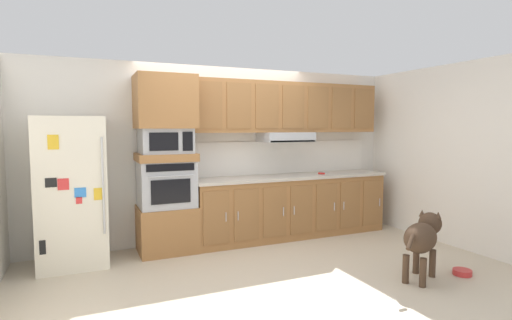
# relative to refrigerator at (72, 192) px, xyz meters

# --- Properties ---
(ground_plane) EXTENTS (9.60, 9.60, 0.00)m
(ground_plane) POSITION_rel_refrigerator_xyz_m (2.03, -0.68, -0.88)
(ground_plane) COLOR beige
(back_kitchen_wall) EXTENTS (6.20, 0.12, 2.50)m
(back_kitchen_wall) POSITION_rel_refrigerator_xyz_m (2.03, 0.43, 0.37)
(back_kitchen_wall) COLOR silver
(back_kitchen_wall) RESTS_ON ground
(side_panel_right) EXTENTS (0.12, 7.10, 2.50)m
(side_panel_right) POSITION_rel_refrigerator_xyz_m (4.83, -0.68, 0.37)
(side_panel_right) COLOR white
(side_panel_right) RESTS_ON ground
(refrigerator) EXTENTS (0.76, 0.73, 1.76)m
(refrigerator) POSITION_rel_refrigerator_xyz_m (0.00, 0.00, 0.00)
(refrigerator) COLOR silver
(refrigerator) RESTS_ON ground
(oven_base_cabinet) EXTENTS (0.74, 0.62, 0.60)m
(oven_base_cabinet) POSITION_rel_refrigerator_xyz_m (1.12, 0.07, -0.58)
(oven_base_cabinet) COLOR #996638
(oven_base_cabinet) RESTS_ON ground
(built_in_oven) EXTENTS (0.70, 0.62, 0.60)m
(built_in_oven) POSITION_rel_refrigerator_xyz_m (1.12, 0.07, 0.02)
(built_in_oven) COLOR #A8AAAF
(built_in_oven) RESTS_ON oven_base_cabinet
(appliance_mid_shelf) EXTENTS (0.74, 0.62, 0.10)m
(appliance_mid_shelf) POSITION_rel_refrigerator_xyz_m (1.12, 0.07, 0.37)
(appliance_mid_shelf) COLOR #996638
(appliance_mid_shelf) RESTS_ON built_in_oven
(microwave) EXTENTS (0.64, 0.54, 0.32)m
(microwave) POSITION_rel_refrigerator_xyz_m (1.12, 0.07, 0.58)
(microwave) COLOR #A8AAAF
(microwave) RESTS_ON appliance_mid_shelf
(appliance_upper_cabinet) EXTENTS (0.74, 0.62, 0.68)m
(appliance_upper_cabinet) POSITION_rel_refrigerator_xyz_m (1.12, 0.07, 1.08)
(appliance_upper_cabinet) COLOR #996638
(appliance_upper_cabinet) RESTS_ON microwave
(lower_cabinet_run) EXTENTS (2.99, 0.63, 0.88)m
(lower_cabinet_run) POSITION_rel_refrigerator_xyz_m (2.99, 0.07, -0.44)
(lower_cabinet_run) COLOR #996638
(lower_cabinet_run) RESTS_ON ground
(countertop_slab) EXTENTS (3.03, 0.64, 0.04)m
(countertop_slab) POSITION_rel_refrigerator_xyz_m (2.99, 0.07, 0.02)
(countertop_slab) COLOR #BCB2A3
(countertop_slab) RESTS_ON lower_cabinet_run
(backsplash_panel) EXTENTS (3.03, 0.02, 0.50)m
(backsplash_panel) POSITION_rel_refrigerator_xyz_m (2.99, 0.36, 0.29)
(backsplash_panel) COLOR silver
(backsplash_panel) RESTS_ON countertop_slab
(upper_cabinet_with_hood) EXTENTS (2.99, 0.48, 0.88)m
(upper_cabinet_with_hood) POSITION_rel_refrigerator_xyz_m (2.98, 0.19, 1.02)
(upper_cabinet_with_hood) COLOR #996638
(upper_cabinet_with_hood) RESTS_ON backsplash_panel
(screwdriver) EXTENTS (0.17, 0.16, 0.03)m
(screwdriver) POSITION_rel_refrigerator_xyz_m (3.47, -0.01, 0.05)
(screwdriver) COLOR red
(screwdriver) RESTS_ON countertop_slab
(dog) EXTENTS (0.91, 0.57, 0.70)m
(dog) POSITION_rel_refrigerator_xyz_m (3.48, -1.99, -0.42)
(dog) COLOR #473323
(dog) RESTS_ON ground
(dog_food_bowl) EXTENTS (0.20, 0.20, 0.06)m
(dog_food_bowl) POSITION_rel_refrigerator_xyz_m (3.95, -2.12, -0.85)
(dog_food_bowl) COLOR red
(dog_food_bowl) RESTS_ON ground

